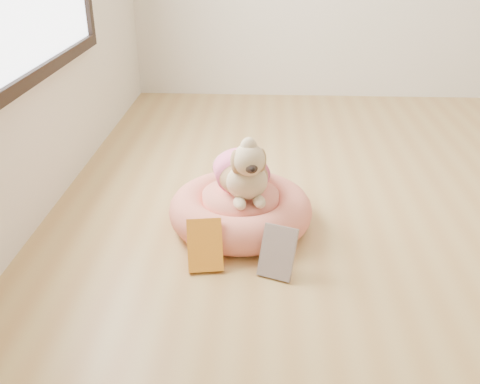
{
  "coord_description": "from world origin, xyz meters",
  "views": [
    {
      "loc": [
        -0.94,
        -2.1,
        1.27
      ],
      "look_at": [
        -1.05,
        0.03,
        0.2
      ],
      "focal_mm": 40.0,
      "sensor_mm": 36.0,
      "label": 1
    }
  ],
  "objects_px": {
    "pet_bed": "(241,210)",
    "dog": "(243,161)",
    "book_yellow": "(205,245)",
    "book_white": "(278,252)"
  },
  "relations": [
    {
      "from": "pet_bed",
      "to": "book_white",
      "type": "height_order",
      "value": "book_white"
    },
    {
      "from": "pet_bed",
      "to": "book_yellow",
      "type": "relative_size",
      "value": 3.06
    },
    {
      "from": "pet_bed",
      "to": "dog",
      "type": "distance_m",
      "value": 0.25
    },
    {
      "from": "dog",
      "to": "pet_bed",
      "type": "bearing_deg",
      "value": -170.7
    },
    {
      "from": "pet_bed",
      "to": "book_white",
      "type": "xyz_separation_m",
      "value": [
        0.17,
        -0.38,
        0.02
      ]
    },
    {
      "from": "pet_bed",
      "to": "book_white",
      "type": "distance_m",
      "value": 0.41
    },
    {
      "from": "pet_bed",
      "to": "book_yellow",
      "type": "distance_m",
      "value": 0.36
    },
    {
      "from": "book_yellow",
      "to": "book_white",
      "type": "xyz_separation_m",
      "value": [
        0.3,
        -0.04,
        0.0
      ]
    },
    {
      "from": "dog",
      "to": "book_yellow",
      "type": "xyz_separation_m",
      "value": [
        -0.14,
        -0.34,
        -0.23
      ]
    },
    {
      "from": "dog",
      "to": "book_white",
      "type": "relative_size",
      "value": 2.03
    }
  ]
}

